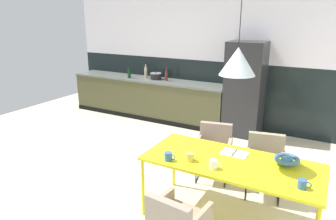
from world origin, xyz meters
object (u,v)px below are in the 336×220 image
(cooking_pot, at_px, (156,76))
(bottle_oil_tall, at_px, (146,72))
(open_book, at_px, (234,153))
(pendant_lamp_over_table_near, at_px, (238,61))
(bottle_vinegar_dark, at_px, (129,73))
(bottle_spice_small, at_px, (166,75))
(armchair_near_window, at_px, (265,158))
(armchair_head_of_table, at_px, (176,217))
(mug_glass_clear, at_px, (169,156))
(refrigerator_column, at_px, (245,89))
(mug_short_terracotta, at_px, (214,164))
(armchair_by_stool, at_px, (214,144))
(dining_table, at_px, (231,165))
(mug_dark_espresso, at_px, (190,157))
(fruit_bowl, at_px, (287,160))
(mug_wide_latte, at_px, (303,184))

(cooking_pot, distance_m, bottle_oil_tall, 0.30)
(open_book, relative_size, pendant_lamp_over_table_near, 0.31)
(bottle_vinegar_dark, relative_size, bottle_spice_small, 0.84)
(armchair_near_window, xyz_separation_m, armchair_head_of_table, (-0.45, -1.62, -0.02))
(mug_glass_clear, bearing_deg, bottle_oil_tall, 126.46)
(bottle_vinegar_dark, bearing_deg, refrigerator_column, 2.76)
(armchair_near_window, bearing_deg, mug_short_terracotta, 61.52)
(armchair_by_stool, bearing_deg, armchair_head_of_table, 86.75)
(armchair_near_window, distance_m, bottle_spice_small, 3.29)
(dining_table, distance_m, mug_dark_espresso, 0.45)
(dining_table, bearing_deg, refrigerator_column, 102.85)
(armchair_head_of_table, xyz_separation_m, bottle_vinegar_dark, (-3.01, 3.46, 0.52))
(armchair_head_of_table, xyz_separation_m, mug_short_terracotta, (0.14, 0.57, 0.31))
(armchair_near_window, distance_m, armchair_head_of_table, 1.68)
(armchair_near_window, height_order, bottle_spice_small, bottle_spice_small)
(armchair_near_window, xyz_separation_m, mug_short_terracotta, (-0.32, -1.05, 0.30))
(armchair_by_stool, bearing_deg, mug_glass_clear, 73.51)
(dining_table, relative_size, mug_glass_clear, 14.37)
(armchair_head_of_table, distance_m, bottle_vinegar_dark, 4.61)
(dining_table, height_order, fruit_bowl, fruit_bowl)
(armchair_by_stool, xyz_separation_m, mug_short_terracotta, (0.41, -1.13, 0.29))
(cooking_pot, bearing_deg, refrigerator_column, -1.17)
(open_book, bearing_deg, bottle_spice_small, 132.07)
(armchair_head_of_table, distance_m, cooking_pot, 4.38)
(armchair_head_of_table, xyz_separation_m, fruit_bowl, (0.78, 1.02, 0.32))
(dining_table, xyz_separation_m, armchair_head_of_table, (-0.24, -0.82, -0.22))
(bottle_oil_tall, bearing_deg, mug_short_terracotta, -47.61)
(fruit_bowl, height_order, mug_dark_espresso, mug_dark_espresso)
(open_book, relative_size, cooking_pot, 1.19)
(fruit_bowl, xyz_separation_m, pendant_lamp_over_table_near, (-0.53, -0.21, 1.02))
(mug_dark_espresso, relative_size, bottle_spice_small, 0.44)
(armchair_by_stool, distance_m, mug_dark_espresso, 1.13)
(fruit_bowl, height_order, pendant_lamp_over_table_near, pendant_lamp_over_table_near)
(open_book, bearing_deg, armchair_by_stool, 125.68)
(mug_dark_espresso, bearing_deg, pendant_lamp_over_table_near, 26.74)
(mug_wide_latte, xyz_separation_m, pendant_lamp_over_table_near, (-0.73, 0.21, 1.03))
(armchair_near_window, height_order, mug_dark_espresso, mug_dark_espresso)
(armchair_head_of_table, bearing_deg, armchair_near_window, 79.98)
(open_book, relative_size, bottle_oil_tall, 0.97)
(armchair_near_window, distance_m, mug_short_terracotta, 1.13)
(dining_table, relative_size, armchair_by_stool, 2.41)
(armchair_head_of_table, bearing_deg, bottle_spice_small, 126.10)
(bottle_oil_tall, distance_m, pendant_lamp_over_table_near, 4.17)
(mug_dark_espresso, bearing_deg, open_book, 48.08)
(armchair_by_stool, relative_size, mug_glass_clear, 5.97)
(cooking_pot, bearing_deg, armchair_head_of_table, -56.52)
(bottle_spice_small, height_order, pendant_lamp_over_table_near, pendant_lamp_over_table_near)
(refrigerator_column, height_order, fruit_bowl, refrigerator_column)
(mug_dark_espresso, bearing_deg, bottle_oil_tall, 129.79)
(bottle_spice_small, xyz_separation_m, pendant_lamp_over_table_near, (2.36, -2.79, 0.82))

